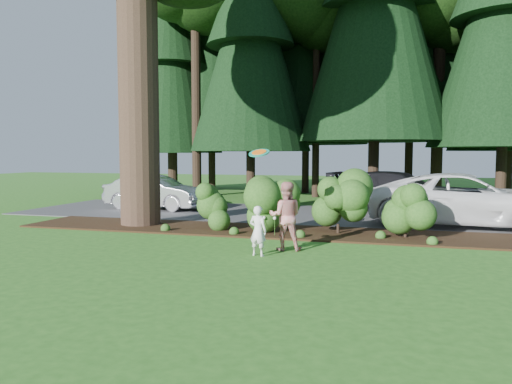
{
  "coord_description": "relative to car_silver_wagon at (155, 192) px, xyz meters",
  "views": [
    {
      "loc": [
        3.23,
        -10.59,
        2.27
      ],
      "look_at": [
        -0.24,
        1.4,
        1.3
      ],
      "focal_mm": 35.0,
      "sensor_mm": 36.0,
      "label": 1
    }
  ],
  "objects": [
    {
      "name": "car_dark_suv",
      "position": [
        9.4,
        1.86,
        0.09
      ],
      "size": [
        5.66,
        3.32,
        1.54
      ],
      "primitive_type": "imported",
      "rotation": [
        0.0,
        0.0,
        1.34
      ],
      "color": "black",
      "rests_on": "driveway"
    },
    {
      "name": "driveway",
      "position": [
        6.2,
        0.06,
        -0.7
      ],
      "size": [
        22.0,
        6.0,
        0.03
      ],
      "primitive_type": "cube",
      "color": "#38383A",
      "rests_on": "ground"
    },
    {
      "name": "shrub_row",
      "position": [
        6.97,
        -4.3,
        0.1
      ],
      "size": [
        6.53,
        1.6,
        1.61
      ],
      "color": "#204916",
      "rests_on": "ground"
    },
    {
      "name": "mulch_bed",
      "position": [
        6.2,
        -4.19,
        -0.69
      ],
      "size": [
        16.0,
        2.5,
        0.05
      ],
      "primitive_type": "cube",
      "color": "black",
      "rests_on": "ground"
    },
    {
      "name": "adult",
      "position": [
        6.88,
        -6.71,
        0.09
      ],
      "size": [
        0.89,
        0.75,
        1.61
      ],
      "primitive_type": "imported",
      "rotation": [
        0.0,
        0.0,
        3.34
      ],
      "color": "#B11717",
      "rests_on": "ground"
    },
    {
      "name": "frisbee",
      "position": [
        6.36,
        -7.15,
        1.57
      ],
      "size": [
        0.49,
        0.45,
        0.22
      ],
      "color": "#18896F",
      "rests_on": "ground"
    },
    {
      "name": "car_silver_wagon",
      "position": [
        0.0,
        0.0,
        0.0
      ],
      "size": [
        4.26,
        1.82,
        1.36
      ],
      "primitive_type": "imported",
      "rotation": [
        0.0,
        0.0,
        1.48
      ],
      "color": "#B7B7BC",
      "rests_on": "driveway"
    },
    {
      "name": "child",
      "position": [
        6.44,
        -7.53,
        -0.15
      ],
      "size": [
        0.46,
        0.35,
        1.12
      ],
      "primitive_type": "imported",
      "rotation": [
        0.0,
        0.0,
        2.91
      ],
      "color": "white",
      "rests_on": "ground"
    },
    {
      "name": "car_white_suv",
      "position": [
        11.39,
        -1.56,
        0.13
      ],
      "size": [
        6.0,
        3.01,
        1.63
      ],
      "primitive_type": "imported",
      "rotation": [
        0.0,
        0.0,
        1.52
      ],
      "color": "silver",
      "rests_on": "driveway"
    },
    {
      "name": "lily_cluster",
      "position": [
        5.9,
        -5.04,
        -0.22
      ],
      "size": [
        0.69,
        0.09,
        0.57
      ],
      "color": "#204916",
      "rests_on": "ground"
    },
    {
      "name": "ground",
      "position": [
        6.2,
        -7.44,
        -0.71
      ],
      "size": [
        80.0,
        80.0,
        0.0
      ],
      "primitive_type": "plane",
      "color": "#285D1A",
      "rests_on": "ground"
    },
    {
      "name": "tree_wall",
      "position": [
        6.45,
        8.94,
        8.79
      ],
      "size": [
        25.66,
        12.15,
        17.09
      ],
      "color": "black",
      "rests_on": "ground"
    }
  ]
}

